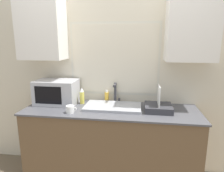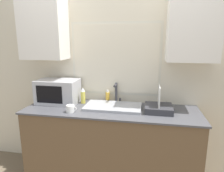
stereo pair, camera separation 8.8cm
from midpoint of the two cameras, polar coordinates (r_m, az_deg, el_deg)
countertop at (r=2.52m, az=-1.35°, el=-16.49°), size 2.01×0.65×0.92m
wall_back at (r=2.51m, az=-0.32°, el=6.27°), size 6.00×0.38×2.60m
sink_basin at (r=2.36m, az=-0.82°, el=-5.91°), size 0.66×0.37×0.03m
faucet at (r=2.51m, az=-0.01°, el=-1.60°), size 0.08×0.15×0.26m
microwave at (r=2.59m, az=-16.48°, el=-1.67°), size 0.50×0.32×0.30m
dish_rack at (r=2.30m, az=12.01°, el=-5.84°), size 0.30×0.30×0.29m
spray_bottle at (r=2.53m, az=-9.56°, el=-2.83°), size 0.06×0.06×0.20m
soap_bottle at (r=2.57m, az=-2.52°, el=-3.10°), size 0.05×0.05×0.16m
mug_near_sink at (r=2.25m, az=-12.94°, el=-6.50°), size 0.12×0.09×0.08m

